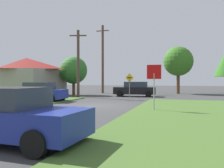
{
  "coord_description": "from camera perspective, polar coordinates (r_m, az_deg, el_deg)",
  "views": [
    {
      "loc": [
        6.19,
        -15.98,
        1.84
      ],
      "look_at": [
        0.14,
        4.15,
        1.47
      ],
      "focal_mm": 38.55,
      "sensor_mm": 36.0,
      "label": 1
    }
  ],
  "objects": [
    {
      "name": "car_approaching_junction",
      "position": [
        26.58,
        5.48,
        -1.22
      ],
      "size": [
        4.69,
        2.27,
        1.62
      ],
      "rotation": [
        0.0,
        0.0,
        3.24
      ],
      "color": "black",
      "rests_on": "ground"
    },
    {
      "name": "lane_stripe_center",
      "position": [
        10.26,
        -21.0,
        -9.35
      ],
      "size": [
        0.2,
        14.0,
        0.01
      ],
      "primitive_type": "cube",
      "color": "yellow",
      "rests_on": "ground"
    },
    {
      "name": "utility_pole_mid",
      "position": [
        25.74,
        -8.03,
        5.06
      ],
      "size": [
        1.77,
        0.56,
        7.07
      ],
      "color": "brown",
      "rests_on": "ground"
    },
    {
      "name": "direction_sign",
      "position": [
        24.46,
        4.18,
        0.35
      ],
      "size": [
        0.9,
        0.14,
        2.5
      ],
      "color": "slate",
      "rests_on": "ground"
    },
    {
      "name": "pine_tree_center",
      "position": [
        29.49,
        -9.08,
        3.22
      ],
      "size": [
        3.3,
        3.3,
        4.64
      ],
      "color": "brown",
      "rests_on": "ground"
    },
    {
      "name": "utility_pole_far",
      "position": [
        33.26,
        -2.23,
        6.05
      ],
      "size": [
        1.8,
        0.33,
        9.32
      ],
      "color": "brown",
      "rests_on": "ground"
    },
    {
      "name": "stop_sign",
      "position": [
        14.32,
        9.93,
        1.41
      ],
      "size": [
        0.84,
        0.07,
        2.72
      ],
      "rotation": [
        0.0,
        0.0,
        3.17
      ],
      "color": "#9EA0A8",
      "rests_on": "ground"
    },
    {
      "name": "car_behind_on_main_road",
      "position": [
        7.72,
        -23.5,
        -6.77
      ],
      "size": [
        4.64,
        2.26,
        1.62
      ],
      "rotation": [
        0.0,
        0.0,
        -0.04
      ],
      "color": "navy",
      "rests_on": "ground"
    },
    {
      "name": "parked_car_near_building",
      "position": [
        21.22,
        -16.38,
        -1.82
      ],
      "size": [
        4.06,
        2.39,
        1.62
      ],
      "rotation": [
        0.0,
        0.0,
        0.06
      ],
      "color": "navy",
      "rests_on": "ground"
    },
    {
      "name": "barn",
      "position": [
        30.42,
        -19.64,
        1.68
      ],
      "size": [
        8.13,
        6.83,
        4.44
      ],
      "color": "gray",
      "rests_on": "ground"
    },
    {
      "name": "ground_plane",
      "position": [
        17.23,
        -4.43,
        -5.11
      ],
      "size": [
        120.0,
        120.0,
        0.0
      ],
      "primitive_type": "plane",
      "color": "#3B3B3B"
    },
    {
      "name": "oak_tree_right",
      "position": [
        32.95,
        15.44,
        5.19
      ],
      "size": [
        3.87,
        3.87,
        6.22
      ],
      "color": "brown",
      "rests_on": "ground"
    }
  ]
}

